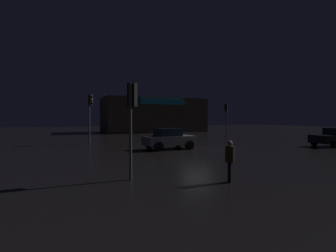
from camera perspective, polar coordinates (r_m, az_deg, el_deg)
The scene contains 7 objects.
ground_plane at distance 19.90m, azimuth 6.52°, elevation -5.13°, with size 120.00×120.00×0.00m, color black.
store_building at distance 45.42m, azimuth -3.31°, elevation 2.41°, with size 17.36×8.55×5.82m.
traffic_signal_main at distance 24.66m, azimuth -16.99°, elevation 3.55°, with size 0.42×0.42×4.56m.
traffic_signal_opposite at distance 29.44m, azimuth 12.84°, elevation 2.95°, with size 0.43×0.42×4.00m.
traffic_signal_cross_left at distance 10.03m, azimuth -8.02°, elevation 4.27°, with size 0.42×0.42×3.73m.
car_near at distance 19.58m, azimuth 0.16°, elevation -2.83°, with size 3.93×2.22×1.60m.
pedestrian at distance 9.80m, azimuth 13.60°, elevation -7.00°, with size 0.48×0.48×1.55m.
Camera 1 is at (-9.72, -17.20, 2.37)m, focal length 27.34 mm.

